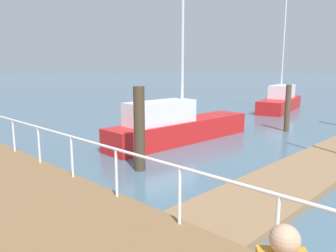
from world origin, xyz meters
TOP-DOWN VIEW (x-y plane):
  - ground_plane at (0.00, 20.00)m, footprint 300.00×300.00m
  - floating_dock at (3.88, 9.01)m, footprint 14.77×2.00m
  - boardwalk_railing at (-3.15, 10.00)m, footprint 0.06×27.42m
  - dock_piling_0 at (8.31, 12.40)m, footprint 0.26×0.26m
  - dock_piling_1 at (-0.78, 12.88)m, footprint 0.34×0.34m
  - moored_boat_1 at (15.34, 16.14)m, footprint 6.60×3.00m
  - moored_boat_2 at (2.82, 14.65)m, footprint 7.28×1.71m

SIDE VIEW (x-z plane):
  - ground_plane at x=0.00m, z-range 0.00..0.00m
  - floating_dock at x=3.88m, z-range 0.00..0.18m
  - moored_boat_1 at x=15.34m, z-range -3.35..4.75m
  - moored_boat_2 at x=2.82m, z-range -3.47..4.88m
  - dock_piling_0 at x=8.31m, z-range 0.00..2.28m
  - boardwalk_railing at x=-3.15m, z-range 0.71..1.79m
  - dock_piling_1 at x=-0.78m, z-range 0.00..2.58m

